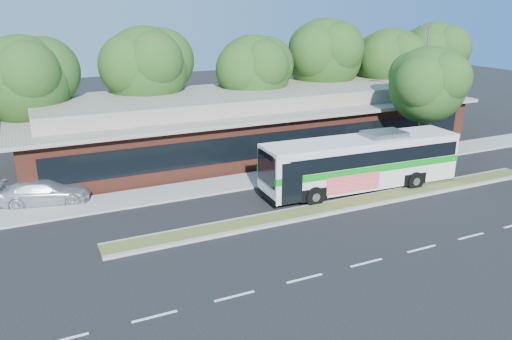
% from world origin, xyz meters
% --- Properties ---
extents(ground, '(120.00, 120.00, 0.00)m').
position_xyz_m(ground, '(0.00, 0.00, 0.00)').
color(ground, black).
rests_on(ground, ground).
extents(median_strip, '(26.00, 1.10, 0.15)m').
position_xyz_m(median_strip, '(0.00, 0.60, 0.07)').
color(median_strip, '#525925').
rests_on(median_strip, ground).
extents(sidewalk, '(44.00, 2.60, 0.12)m').
position_xyz_m(sidewalk, '(0.00, 6.40, 0.06)').
color(sidewalk, gray).
rests_on(sidewalk, ground).
extents(plaza_building, '(33.20, 11.20, 4.45)m').
position_xyz_m(plaza_building, '(0.00, 12.99, 2.13)').
color(plaza_building, '#58271B').
rests_on(plaza_building, ground).
extents(lamp_post, '(0.93, 0.18, 9.07)m').
position_xyz_m(lamp_post, '(9.56, 6.00, 4.90)').
color(lamp_post, slate).
rests_on(lamp_post, ground).
extents(tree_bg_a, '(6.47, 5.80, 8.63)m').
position_xyz_m(tree_bg_a, '(-14.58, 15.14, 5.87)').
color(tree_bg_a, black).
rests_on(tree_bg_a, ground).
extents(tree_bg_b, '(6.69, 6.00, 9.00)m').
position_xyz_m(tree_bg_b, '(-6.57, 16.14, 6.14)').
color(tree_bg_b, black).
rests_on(tree_bg_b, ground).
extents(tree_bg_c, '(6.24, 5.60, 8.26)m').
position_xyz_m(tree_bg_c, '(1.40, 15.13, 5.59)').
color(tree_bg_c, black).
rests_on(tree_bg_c, ground).
extents(tree_bg_d, '(6.91, 6.20, 9.37)m').
position_xyz_m(tree_bg_d, '(8.45, 16.15, 6.42)').
color(tree_bg_d, black).
rests_on(tree_bg_d, ground).
extents(tree_bg_e, '(6.47, 5.80, 8.50)m').
position_xyz_m(tree_bg_e, '(14.42, 15.14, 5.74)').
color(tree_bg_e, black).
rests_on(tree_bg_e, ground).
extents(tree_bg_f, '(6.69, 6.00, 8.92)m').
position_xyz_m(tree_bg_f, '(20.43, 16.14, 6.06)').
color(tree_bg_f, black).
rests_on(tree_bg_f, ground).
extents(transit_bus, '(12.06, 3.20, 3.36)m').
position_xyz_m(transit_bus, '(2.08, 2.40, 1.87)').
color(transit_bus, beige).
rests_on(transit_bus, ground).
extents(sedan, '(4.96, 2.90, 1.35)m').
position_xyz_m(sedan, '(-14.74, 7.80, 0.68)').
color(sedan, silver).
rests_on(sedan, ground).
extents(sidewalk_tree, '(5.68, 5.09, 7.79)m').
position_xyz_m(sidewalk_tree, '(9.74, 5.52, 5.36)').
color(sidewalk_tree, black).
rests_on(sidewalk_tree, ground).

